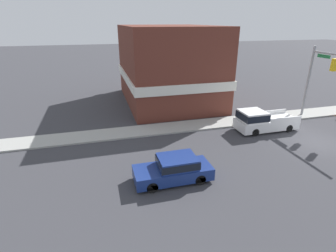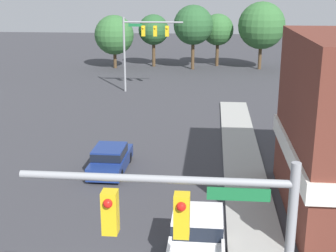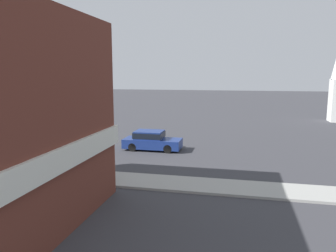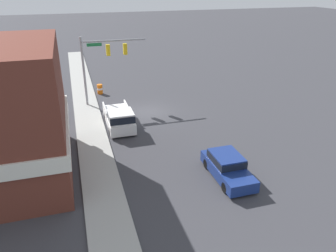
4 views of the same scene
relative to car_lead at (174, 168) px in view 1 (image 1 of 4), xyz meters
The scene contains 6 objects.
ground_plane 12.55m from the car_lead, 80.10° to the right, with size 200.00×200.00×0.00m, color #38383D.
sidewalk_curb 14.64m from the car_lead, 57.53° to the right, with size 2.40×60.00×0.14m.
near_signal_assembly 17.26m from the car_lead, 69.88° to the right, with size 6.27×0.49×6.80m.
car_lead is the anchor object (origin of this frame).
pickup_truck_parked 10.92m from the car_lead, 60.31° to the right, with size 2.09×5.32×1.86m.
corner_brick_building 17.21m from the car_lead, 14.14° to the right, with size 13.95×9.96×8.47m.
Camera 1 is at (-15.01, 16.27, 8.94)m, focal length 28.00 mm.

